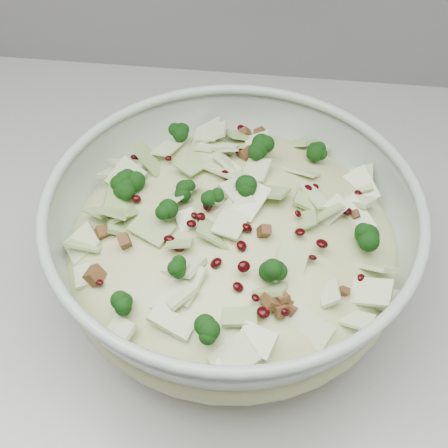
% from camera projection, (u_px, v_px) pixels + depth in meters
% --- Properties ---
extents(counter, '(3.60, 0.60, 0.90)m').
position_uv_depth(counter, '(429.00, 423.00, 1.00)').
color(counter, '#ACADA8').
rests_on(counter, floor).
extents(mixing_bowl, '(0.42, 0.42, 0.13)m').
position_uv_depth(mixing_bowl, '(232.00, 247.00, 0.57)').
color(mixing_bowl, '#A8B9AB').
rests_on(mixing_bowl, counter).
extents(salad, '(0.41, 0.41, 0.13)m').
position_uv_depth(salad, '(233.00, 232.00, 0.55)').
color(salad, '#C8CC8C').
rests_on(salad, mixing_bowl).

